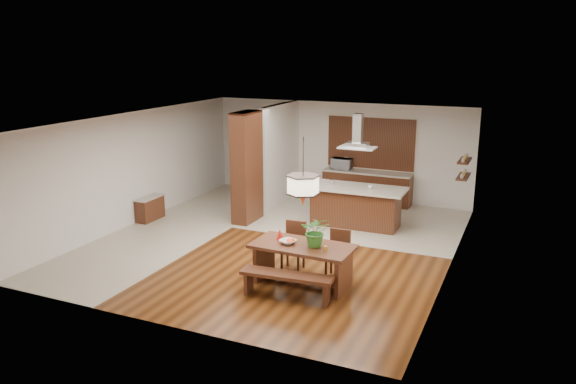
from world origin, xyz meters
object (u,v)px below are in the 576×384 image
at_px(foliage_plant, 316,231).
at_px(microwave, 342,164).
at_px(kitchen_island, 355,206).
at_px(fruit_bowl, 288,242).
at_px(dining_chair_right, 337,255).
at_px(dining_table, 303,255).
at_px(hallway_console, 150,209).
at_px(dining_chair_left, 293,247).
at_px(range_hood, 358,131).
at_px(island_cup, 370,187).
at_px(dining_bench, 287,286).
at_px(pendant_lantern, 303,172).

distance_m(foliage_plant, microwave, 6.43).
bearing_deg(kitchen_island, fruit_bowl, -92.56).
xyz_separation_m(dining_chair_right, microwave, (-1.81, 5.68, 0.63)).
xyz_separation_m(dining_table, foliage_plant, (0.26, 0.02, 0.52)).
bearing_deg(dining_table, dining_chair_right, 48.74).
bearing_deg(kitchen_island, hallway_console, -162.22).
distance_m(dining_chair_left, range_hood, 3.89).
relative_size(dining_chair_left, dining_chair_right, 1.04).
distance_m(island_cup, microwave, 2.82).
xyz_separation_m(dining_table, dining_chair_left, (-0.47, 0.61, -0.10)).
bearing_deg(hallway_console, dining_bench, -29.05).
xyz_separation_m(pendant_lantern, range_hood, (-0.15, 3.96, 0.22)).
bearing_deg(foliage_plant, microwave, 104.10).
relative_size(dining_chair_right, island_cup, 8.06).
bearing_deg(fruit_bowl, foliage_plant, 7.17).
relative_size(hallway_console, range_hood, 0.98).
distance_m(fruit_bowl, range_hood, 4.32).
relative_size(dining_bench, microwave, 2.93).
distance_m(dining_chair_right, pendant_lantern, 1.92).
bearing_deg(kitchen_island, island_cup, -9.50).
relative_size(fruit_bowl, island_cup, 2.55).
xyz_separation_m(dining_table, range_hood, (-0.15, 3.96, 1.87)).
height_order(dining_chair_left, fruit_bowl, dining_chair_left).
bearing_deg(foliage_plant, dining_bench, -111.53).
bearing_deg(pendant_lantern, microwave, 101.79).
bearing_deg(range_hood, dining_chair_left, -95.34).
distance_m(dining_chair_left, island_cup, 3.40).
bearing_deg(dining_bench, foliage_plant, 68.47).
xyz_separation_m(pendant_lantern, microwave, (-1.31, 6.26, -1.13)).
bearing_deg(island_cup, microwave, 123.09).
distance_m(range_hood, microwave, 2.91).
relative_size(dining_table, pendant_lantern, 1.51).
bearing_deg(dining_bench, pendant_lantern, 88.03).
bearing_deg(range_hood, fruit_bowl, -91.92).
bearing_deg(kitchen_island, pendant_lantern, -88.40).
bearing_deg(dining_bench, island_cup, 86.76).
xyz_separation_m(fruit_bowl, microwave, (-1.02, 6.30, 0.26)).
distance_m(dining_chair_right, island_cup, 3.38).
relative_size(dining_table, island_cup, 16.55).
relative_size(dining_bench, island_cup, 14.43).
bearing_deg(pendant_lantern, dining_table, 180.00).
bearing_deg(range_hood, dining_chair_right, -78.91).
bearing_deg(dining_table, island_cup, 86.53).
xyz_separation_m(hallway_console, dining_chair_left, (4.85, -1.62, 0.19)).
height_order(dining_table, fruit_bowl, fruit_bowl).
bearing_deg(dining_chair_right, kitchen_island, 99.31).
distance_m(dining_bench, foliage_plant, 1.17).
bearing_deg(dining_table, dining_bench, -91.97).
relative_size(dining_bench, dining_chair_right, 1.79).
relative_size(dining_table, range_hood, 2.20).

